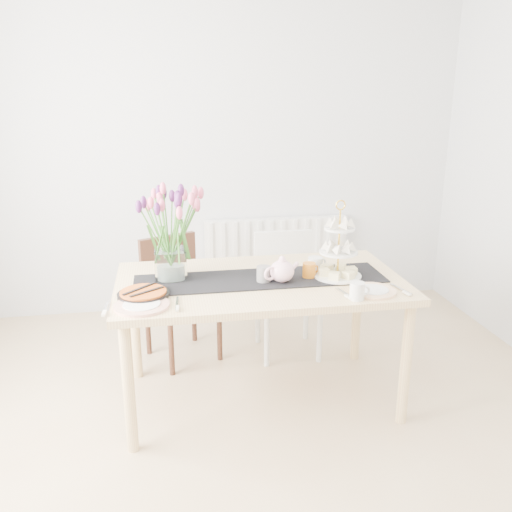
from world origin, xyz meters
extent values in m
plane|color=tan|center=(0.00, 0.00, 0.00)|extent=(4.50, 4.50, 0.00)
plane|color=silver|center=(0.00, 2.25, 1.30)|extent=(4.00, 0.00, 4.00)
cube|color=white|center=(0.50, 2.19, 0.45)|extent=(1.20, 0.08, 0.60)
cube|color=tan|center=(0.10, 0.73, 0.73)|extent=(1.60, 0.90, 0.04)
cylinder|color=tan|center=(-0.63, 0.35, 0.35)|extent=(0.06, 0.06, 0.71)
cylinder|color=tan|center=(0.83, 0.35, 0.35)|extent=(0.06, 0.06, 0.71)
cylinder|color=tan|center=(-0.63, 1.11, 0.35)|extent=(0.06, 0.06, 0.71)
cylinder|color=tan|center=(0.83, 1.11, 0.35)|extent=(0.06, 0.06, 0.71)
cube|color=#341C13|center=(-0.32, 1.33, 0.42)|extent=(0.54, 0.54, 0.04)
cube|color=#341C13|center=(-0.40, 1.50, 0.63)|extent=(0.39, 0.21, 0.39)
cylinder|color=#341C13|center=(-0.41, 1.09, 0.20)|extent=(0.04, 0.04, 0.40)
cylinder|color=#341C13|center=(-0.09, 1.24, 0.20)|extent=(0.04, 0.04, 0.40)
cylinder|color=#341C13|center=(-0.56, 1.42, 0.20)|extent=(0.04, 0.04, 0.40)
cylinder|color=#341C13|center=(-0.24, 1.57, 0.20)|extent=(0.04, 0.04, 0.40)
cube|color=silver|center=(0.39, 1.28, 0.42)|extent=(0.41, 0.41, 0.04)
cube|color=silver|center=(0.40, 1.47, 0.64)|extent=(0.41, 0.04, 0.39)
cylinder|color=silver|center=(0.21, 1.10, 0.20)|extent=(0.04, 0.04, 0.40)
cylinder|color=silver|center=(0.57, 1.10, 0.20)|extent=(0.04, 0.04, 0.40)
cylinder|color=silver|center=(0.22, 1.46, 0.20)|extent=(0.04, 0.04, 0.40)
cylinder|color=silver|center=(0.58, 1.46, 0.20)|extent=(0.04, 0.04, 0.40)
cube|color=black|center=(0.10, 0.73, 0.75)|extent=(1.40, 0.35, 0.01)
cube|color=silver|center=(-0.39, 0.82, 0.84)|extent=(0.17, 0.17, 0.17)
cylinder|color=gold|center=(0.53, 0.68, 0.95)|extent=(0.01, 0.01, 0.39)
cylinder|color=white|center=(0.53, 0.68, 0.76)|extent=(0.27, 0.27, 0.01)
cylinder|color=white|center=(0.53, 0.68, 0.90)|extent=(0.22, 0.22, 0.01)
cylinder|color=white|center=(0.53, 0.68, 1.04)|extent=(0.17, 0.17, 0.01)
cylinder|color=white|center=(0.44, 0.82, 0.79)|extent=(0.11, 0.11, 0.09)
cylinder|color=black|center=(-0.54, 0.57, 0.76)|extent=(0.27, 0.27, 0.02)
cylinder|color=#C55A1B|center=(-0.54, 0.57, 0.78)|extent=(0.24, 0.24, 0.01)
cylinder|color=slate|center=(0.11, 0.68, 0.80)|extent=(0.08, 0.08, 0.09)
cylinder|color=silver|center=(0.53, 0.35, 0.80)|extent=(0.08, 0.08, 0.09)
cylinder|color=orange|center=(0.38, 0.71, 0.79)|extent=(0.10, 0.10, 0.09)
cylinder|color=white|center=(-0.55, 0.44, 0.76)|extent=(0.29, 0.29, 0.01)
cylinder|color=white|center=(0.65, 0.44, 0.76)|extent=(0.30, 0.30, 0.01)
camera|label=1|loc=(-0.41, -2.09, 1.77)|focal=38.00mm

